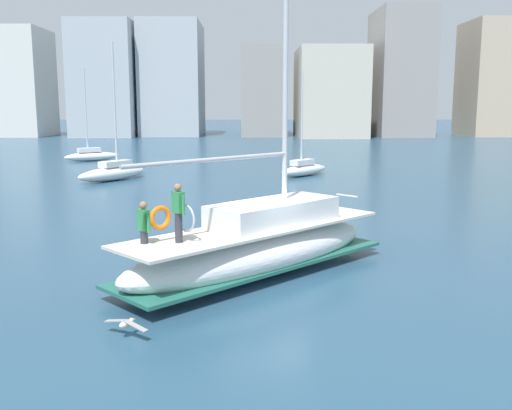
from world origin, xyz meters
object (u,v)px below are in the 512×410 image
Objects in this scene: main_sailboat at (258,245)px; moored_catamaran at (113,171)px; seagull at (126,324)px; moored_sloop_near at (304,168)px; moored_sloop_far at (92,155)px.

moored_catamaran is at bearing 113.05° from main_sailboat.
seagull is (-3.00, -4.82, -0.60)m from main_sailboat.
moored_sloop_far reaches higher than moored_sloop_near.
moored_catamaran is (-9.60, 22.57, -0.28)m from main_sailboat.
moored_sloop_far reaches higher than seagull.
moored_sloop_near reaches higher than seagull.
main_sailboat reaches higher than moored_sloop_near.
moored_sloop_near is 21.99m from moored_sloop_far.
moored_sloop_near is 0.81× the size of moored_catamaran.
main_sailboat is at bearing -66.95° from moored_catamaran.
seagull is at bearing -121.90° from main_sailboat.
main_sailboat is 39.73m from moored_sloop_far.
moored_sloop_near is at bearing -32.35° from moored_sloop_far.
seagull is at bearing -74.12° from moored_sloop_far.
seagull is (-6.73, -29.91, -0.24)m from moored_sloop_near.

